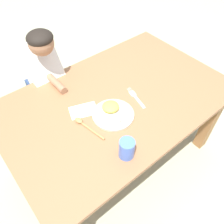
% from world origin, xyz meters
% --- Properties ---
extents(ground_plane, '(8.00, 8.00, 0.00)m').
position_xyz_m(ground_plane, '(0.00, 0.00, 0.00)').
color(ground_plane, '#AAAC8D').
extents(dining_table, '(1.43, 0.92, 0.66)m').
position_xyz_m(dining_table, '(0.00, 0.00, 0.55)').
color(dining_table, '#996743').
rests_on(dining_table, ground_plane).
extents(plate, '(0.24, 0.24, 0.05)m').
position_xyz_m(plate, '(-0.10, -0.09, 0.68)').
color(plate, beige).
rests_on(plate, dining_table).
extents(fork, '(0.06, 0.20, 0.01)m').
position_xyz_m(fork, '(0.09, -0.08, 0.66)').
color(fork, silver).
rests_on(fork, dining_table).
extents(spoon, '(0.06, 0.22, 0.02)m').
position_xyz_m(spoon, '(-0.28, -0.05, 0.67)').
color(spoon, '#AE804A').
rests_on(spoon, dining_table).
extents(drinking_cup, '(0.08, 0.08, 0.11)m').
position_xyz_m(drinking_cup, '(-0.23, -0.34, 0.72)').
color(drinking_cup, '#4C74DF').
rests_on(drinking_cup, dining_table).
extents(person, '(0.22, 0.44, 1.01)m').
position_xyz_m(person, '(-0.23, 0.54, 0.53)').
color(person, '#324874').
rests_on(person, ground_plane).
extents(napkin, '(0.19, 0.15, 0.00)m').
position_xyz_m(napkin, '(-0.22, 0.04, 0.66)').
color(napkin, white).
rests_on(napkin, dining_table).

